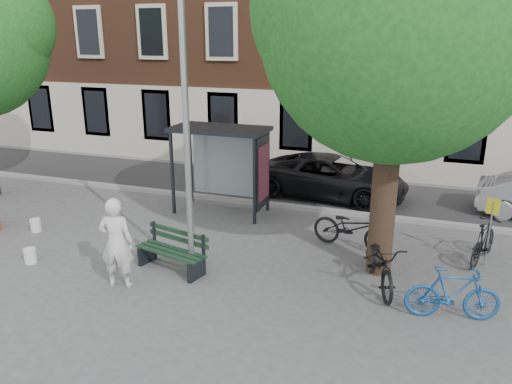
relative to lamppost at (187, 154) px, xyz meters
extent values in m
plane|color=#4C4C4F|center=(0.00, 0.00, -2.78)|extent=(90.00, 90.00, 0.00)
cube|color=#28282B|center=(0.00, 7.00, -2.78)|extent=(40.00, 4.00, 0.01)
cube|color=gray|center=(0.00, 5.00, -2.72)|extent=(40.00, 0.25, 0.12)
cube|color=gray|center=(0.00, 9.00, -2.72)|extent=(40.00, 0.25, 0.12)
cylinder|color=#9EA0A3|center=(0.00, 0.00, 0.22)|extent=(0.14, 0.14, 6.00)
cylinder|color=#9EA0A3|center=(0.00, 0.00, -2.66)|extent=(0.28, 0.28, 0.24)
cylinder|color=black|center=(4.00, 1.50, -1.08)|extent=(0.56, 0.56, 3.40)
sphere|color=#18521A|center=(4.00, 1.50, 2.62)|extent=(5.60, 5.60, 5.60)
sphere|color=#18521A|center=(3.20, 1.20, 2.92)|extent=(4.20, 4.20, 4.20)
cube|color=#1E2328|center=(-2.30, 3.40, -1.53)|extent=(0.08, 0.08, 2.50)
cube|color=#1E2328|center=(0.30, 3.40, -1.53)|extent=(0.08, 0.08, 2.50)
cube|color=#1E2328|center=(-2.30, 4.60, -1.53)|extent=(0.08, 0.08, 2.50)
cube|color=#1E2328|center=(0.30, 4.60, -1.53)|extent=(0.08, 0.08, 2.50)
cube|color=#1E2328|center=(-1.00, 4.00, -0.22)|extent=(2.85, 1.45, 0.12)
cube|color=#8C999E|center=(-1.00, 4.60, -1.41)|extent=(2.34, 0.04, 2.00)
cube|color=#1E2328|center=(0.30, 4.00, -1.41)|extent=(0.12, 1.14, 2.12)
cube|color=#D84C19|center=(0.37, 4.00, -1.41)|extent=(0.02, 0.90, 1.62)
imported|color=silver|center=(-1.20, -1.09, -1.79)|extent=(0.82, 0.64, 2.00)
cube|color=#1E2328|center=(-1.24, 0.12, -2.56)|extent=(0.21, 0.56, 0.46)
cube|color=#1E2328|center=(0.24, -0.25, -2.56)|extent=(0.21, 0.56, 0.46)
cube|color=#17331F|center=(-0.54, -0.25, -2.31)|extent=(1.75, 0.55, 0.04)
cube|color=#17331F|center=(-0.50, -0.07, -2.31)|extent=(1.75, 0.55, 0.04)
cube|color=#17331F|center=(-0.46, 0.11, -2.31)|extent=(1.75, 0.55, 0.04)
cube|color=#17331F|center=(-0.43, 0.21, -2.11)|extent=(1.73, 0.48, 0.10)
cube|color=#17331F|center=(-0.43, 0.21, -1.92)|extent=(1.73, 0.48, 0.10)
imported|color=black|center=(3.20, 2.58, -2.23)|extent=(2.20, 1.19, 1.10)
imported|color=navy|center=(5.52, -0.11, -2.25)|extent=(1.83, 0.84, 1.06)
imported|color=black|center=(4.09, 0.71, -2.23)|extent=(1.42, 2.23, 1.11)
imported|color=black|center=(6.27, 2.81, -2.26)|extent=(1.05, 1.79, 1.04)
imported|color=black|center=(1.86, 6.64, -2.09)|extent=(5.22, 2.85, 1.39)
cylinder|color=white|center=(-3.86, -0.83, -2.60)|extent=(0.35, 0.35, 0.36)
cylinder|color=white|center=(-3.00, 1.43, -2.60)|extent=(0.33, 0.33, 0.36)
cylinder|color=silver|center=(-5.19, 0.81, -2.60)|extent=(0.32, 0.32, 0.36)
cylinder|color=#9EA0A3|center=(6.34, 2.63, -1.98)|extent=(0.04, 0.04, 1.60)
cube|color=#D0CF17|center=(6.34, 2.63, -1.32)|extent=(0.28, 0.11, 0.37)
camera|label=1|loc=(4.82, -9.26, 2.40)|focal=35.00mm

